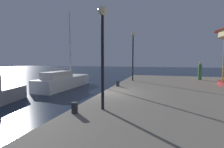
# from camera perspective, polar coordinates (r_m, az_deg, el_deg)

# --- Properties ---
(ground_plane) EXTENTS (120.00, 120.00, 0.00)m
(ground_plane) POSITION_cam_1_polar(r_m,az_deg,el_deg) (10.77, -2.96, -10.11)
(ground_plane) COLOR #162338
(sailboat_white) EXTENTS (2.08, 7.27, 7.72)m
(sailboat_white) POSITION_cam_1_polar(r_m,az_deg,el_deg) (17.28, -16.16, -2.32)
(sailboat_white) COLOR white
(sailboat_white) RESTS_ON ground
(lamp_post_mid_promenade) EXTENTS (0.36, 0.36, 4.03)m
(lamp_post_mid_promenade) POSITION_cam_1_polar(r_m,az_deg,el_deg) (6.61, -3.29, 11.85)
(lamp_post_mid_promenade) COLOR black
(lamp_post_mid_promenade) RESTS_ON quay_dock
(lamp_post_far_end) EXTENTS (0.36, 0.36, 4.60)m
(lamp_post_far_end) POSITION_cam_1_polar(r_m,az_deg,el_deg) (16.15, 7.15, 8.81)
(lamp_post_far_end) COLOR black
(lamp_post_far_end) RESTS_ON quay_dock
(bollard_south) EXTENTS (0.24, 0.24, 0.40)m
(bollard_south) POSITION_cam_1_polar(r_m,az_deg,el_deg) (6.48, -12.63, -11.13)
(bollard_south) COLOR #2D2D33
(bollard_south) RESTS_ON quay_dock
(bollard_center) EXTENTS (0.24, 0.24, 0.40)m
(bollard_center) POSITION_cam_1_polar(r_m,az_deg,el_deg) (12.58, 1.98, -3.30)
(bollard_center) COLOR #2D2D33
(bollard_center) RESTS_ON quay_dock
(person_mid_promenade) EXTENTS (0.34, 0.34, 1.78)m
(person_mid_promenade) POSITION_cam_1_polar(r_m,az_deg,el_deg) (18.76, 27.78, 0.76)
(person_mid_promenade) COLOR #387247
(person_mid_promenade) RESTS_ON quay_dock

